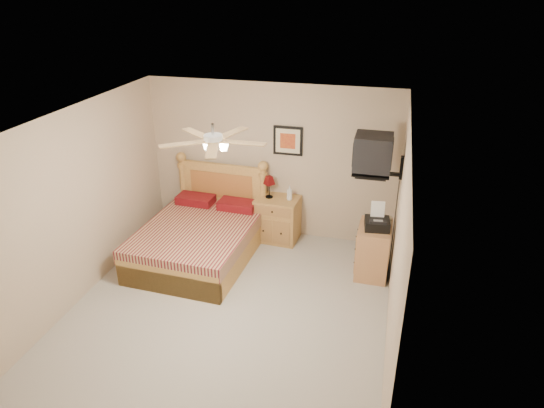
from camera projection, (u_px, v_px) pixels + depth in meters
The scene contains 17 objects.
floor at pixel (228, 311), 6.27m from camera, with size 4.50×4.50×0.00m, color #9C968D.
ceiling at pixel (219, 122), 5.20m from camera, with size 4.00×4.50×0.04m, color white.
wall_back at pixel (271, 161), 7.70m from camera, with size 4.00×0.04×2.50m, color tan.
wall_front at pixel (127, 356), 3.76m from camera, with size 4.00×0.04×2.50m, color tan.
wall_left at pixel (76, 207), 6.18m from camera, with size 0.04×4.50×2.50m, color tan.
wall_right at pixel (397, 247), 5.29m from camera, with size 0.04×4.50×2.50m, color tan.
bed at pixel (197, 220), 7.16m from camera, with size 1.53×2.01×1.30m, color #A97E41, non-canonical shape.
nightstand at pixel (277, 219), 7.83m from camera, with size 0.67×0.50×0.73m, color #A77135.
table_lamp at pixel (269, 187), 7.64m from camera, with size 0.20×0.20×0.36m, color #590A0B, non-canonical shape.
lotion_bottle at pixel (290, 193), 7.58m from camera, with size 0.09×0.09×0.23m, color silver.
framed_picture at pixel (288, 141), 7.47m from camera, with size 0.46×0.04×0.46m, color black.
dresser at pixel (373, 250), 6.91m from camera, with size 0.45×0.64×0.76m, color #B37A4D.
fax_machine at pixel (378, 217), 6.63m from camera, with size 0.34×0.36×0.36m, color black, non-canonical shape.
magazine_lower at pixel (376, 219), 6.92m from camera, with size 0.22×0.30×0.03m, color #B1A88D.
magazine_upper at pixel (375, 218), 6.91m from camera, with size 0.20×0.27×0.02m, color tan.
wall_tv at pixel (384, 156), 6.28m from camera, with size 0.56×0.46×0.58m, color black, non-canonical shape.
ceiling_fan at pixel (213, 140), 5.08m from camera, with size 1.14×1.14×0.28m, color silver, non-canonical shape.
Camera 1 is at (1.81, -4.78, 3.93)m, focal length 32.00 mm.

